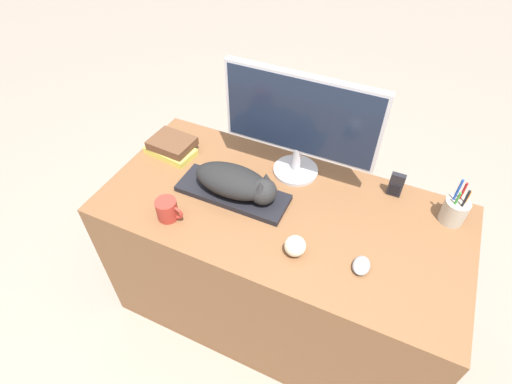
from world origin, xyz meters
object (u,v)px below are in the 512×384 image
at_px(computer_mouse, 361,265).
at_px(coffee_mug, 168,210).
at_px(keyboard, 233,193).
at_px(phone, 396,185).
at_px(cat, 238,183).
at_px(baseball, 295,246).
at_px(pen_cup, 455,210).
at_px(monitor, 300,120).
at_px(book_stack, 171,147).

bearing_deg(computer_mouse, coffee_mug, -173.56).
bearing_deg(keyboard, phone, 25.44).
bearing_deg(coffee_mug, cat, 47.38).
xyz_separation_m(keyboard, coffee_mug, (-0.17, -0.21, 0.03)).
height_order(cat, baseball, cat).
xyz_separation_m(keyboard, cat, (0.03, 0.00, 0.07)).
height_order(keyboard, computer_mouse, computer_mouse).
bearing_deg(pen_cup, computer_mouse, -125.05).
distance_m(coffee_mug, baseball, 0.50).
bearing_deg(coffee_mug, phone, 32.95).
relative_size(computer_mouse, phone, 0.77).
bearing_deg(monitor, phone, 5.73).
distance_m(computer_mouse, baseball, 0.23).
height_order(keyboard, cat, cat).
xyz_separation_m(keyboard, monitor, (0.18, 0.24, 0.26)).
bearing_deg(coffee_mug, computer_mouse, 6.44).
xyz_separation_m(coffee_mug, book_stack, (-0.21, 0.33, -0.01)).
xyz_separation_m(monitor, book_stack, (-0.55, -0.11, -0.23)).
height_order(coffee_mug, phone, phone).
bearing_deg(computer_mouse, book_stack, 164.90).
height_order(cat, coffee_mug, cat).
bearing_deg(baseball, coffee_mug, -174.64).
distance_m(cat, baseball, 0.35).
bearing_deg(pen_cup, keyboard, -164.00).
xyz_separation_m(keyboard, baseball, (0.33, -0.16, 0.03)).
bearing_deg(coffee_mug, monitor, 52.32).
xyz_separation_m(cat, monitor, (0.15, 0.24, 0.19)).
height_order(monitor, pen_cup, monitor).
xyz_separation_m(monitor, computer_mouse, (0.38, -0.36, -0.25)).
height_order(cat, pen_cup, pen_cup).
relative_size(pen_cup, baseball, 2.56).
relative_size(monitor, phone, 5.82).
height_order(computer_mouse, book_stack, book_stack).
xyz_separation_m(cat, baseball, (0.30, -0.16, -0.04)).
xyz_separation_m(coffee_mug, baseball, (0.50, 0.05, -0.00)).
distance_m(cat, phone, 0.63).
distance_m(monitor, pen_cup, 0.67).
height_order(pen_cup, book_stack, pen_cup).
height_order(computer_mouse, baseball, baseball).
relative_size(cat, monitor, 0.55).
relative_size(cat, coffee_mug, 3.10).
xyz_separation_m(computer_mouse, pen_cup, (0.25, 0.36, 0.04)).
relative_size(keyboard, book_stack, 1.97).
xyz_separation_m(phone, book_stack, (-0.96, -0.15, -0.02)).
bearing_deg(baseball, keyboard, 153.76).
bearing_deg(phone, computer_mouse, -93.87).
distance_m(keyboard, computer_mouse, 0.57).
bearing_deg(phone, keyboard, -154.56).
distance_m(computer_mouse, phone, 0.41).
distance_m(keyboard, monitor, 0.39).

